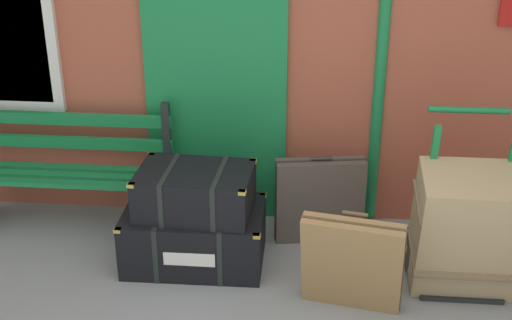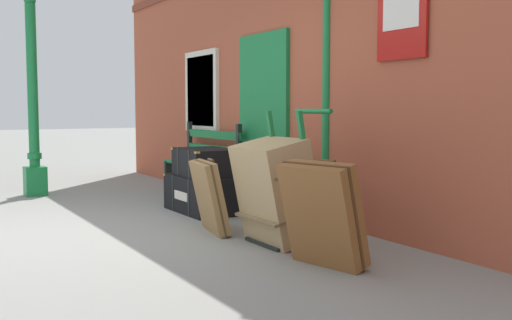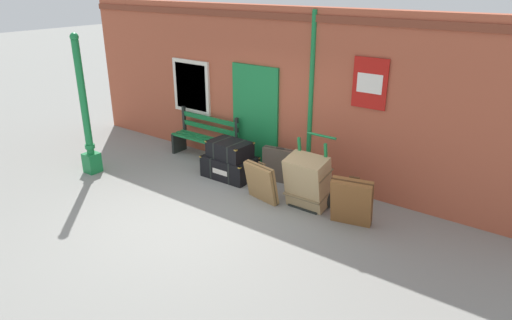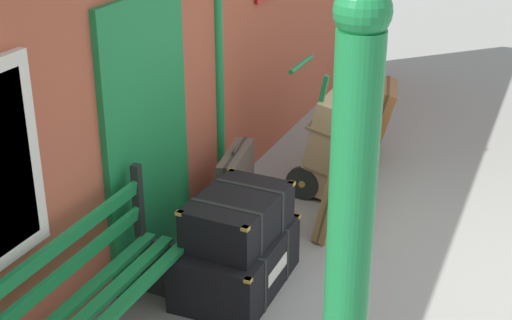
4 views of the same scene
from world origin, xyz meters
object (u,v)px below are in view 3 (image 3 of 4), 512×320
(lamp_post, at_px, (87,123))
(steamer_trunk_middle, at_px, (230,149))
(steamer_trunk_base, at_px, (230,167))
(suitcase_caramel, at_px, (352,202))
(suitcase_olive, at_px, (261,183))
(large_brown_trunk, at_px, (308,182))
(platform_bench, at_px, (205,139))
(porters_trolley, at_px, (312,189))
(suitcase_tan, at_px, (280,165))

(lamp_post, relative_size, steamer_trunk_middle, 3.28)
(steamer_trunk_base, xyz_separation_m, suitcase_caramel, (2.75, -0.32, 0.20))
(suitcase_olive, bearing_deg, large_brown_trunk, 20.52)
(platform_bench, height_order, porters_trolley, porters_trolley)
(porters_trolley, xyz_separation_m, suitcase_tan, (-0.98, 0.44, 0.06))
(platform_bench, distance_m, steamer_trunk_base, 1.19)
(suitcase_olive, xyz_separation_m, suitcase_tan, (-0.21, 0.90, -0.02))
(large_brown_trunk, distance_m, suitcase_olive, 0.82)
(large_brown_trunk, relative_size, suitcase_olive, 1.32)
(steamer_trunk_middle, height_order, large_brown_trunk, large_brown_trunk)
(steamer_trunk_base, distance_m, steamer_trunk_middle, 0.37)
(large_brown_trunk, xyz_separation_m, suitcase_caramel, (0.87, -0.12, -0.07))
(lamp_post, xyz_separation_m, steamer_trunk_base, (2.38, 1.47, -0.82))
(platform_bench, height_order, steamer_trunk_base, platform_bench)
(platform_bench, bearing_deg, suitcase_tan, -1.75)
(large_brown_trunk, bearing_deg, suitcase_caramel, -7.88)
(large_brown_trunk, bearing_deg, porters_trolley, 90.00)
(large_brown_trunk, distance_m, suitcase_caramel, 0.88)
(steamer_trunk_middle, bearing_deg, suitcase_caramel, -6.51)
(lamp_post, distance_m, large_brown_trunk, 4.48)
(platform_bench, xyz_separation_m, steamer_trunk_middle, (1.09, -0.48, 0.14))
(suitcase_caramel, bearing_deg, steamer_trunk_base, 173.29)
(suitcase_olive, bearing_deg, suitcase_caramel, 5.79)
(platform_bench, xyz_separation_m, suitcase_olive, (2.19, -0.96, -0.09))
(suitcase_caramel, bearing_deg, platform_bench, 168.26)
(steamer_trunk_base, xyz_separation_m, porters_trolley, (1.88, -0.03, 0.06))
(steamer_trunk_middle, relative_size, large_brown_trunk, 0.88)
(lamp_post, height_order, porters_trolley, lamp_post)
(suitcase_tan, bearing_deg, suitcase_caramel, -21.66)
(lamp_post, xyz_separation_m, suitcase_tan, (3.28, 1.88, -0.70))
(steamer_trunk_base, bearing_deg, platform_bench, 156.25)
(lamp_post, bearing_deg, porters_trolley, 18.71)
(suitcase_olive, distance_m, suitcase_tan, 0.92)
(steamer_trunk_middle, distance_m, suitcase_olive, 1.22)
(steamer_trunk_base, height_order, suitcase_olive, suitcase_olive)
(suitcase_caramel, height_order, suitcase_olive, suitcase_caramel)
(steamer_trunk_base, relative_size, large_brown_trunk, 1.07)
(steamer_trunk_middle, xyz_separation_m, suitcase_olive, (1.10, -0.48, -0.23))
(platform_bench, height_order, suitcase_tan, platform_bench)
(lamp_post, bearing_deg, large_brown_trunk, 16.59)
(steamer_trunk_base, relative_size, suitcase_caramel, 1.23)
(large_brown_trunk, bearing_deg, steamer_trunk_middle, 174.12)
(porters_trolley, xyz_separation_m, suitcase_olive, (-0.76, -0.46, 0.08))
(porters_trolley, xyz_separation_m, suitcase_caramel, (0.87, -0.29, 0.14))
(steamer_trunk_middle, relative_size, suitcase_caramel, 1.01)
(steamer_trunk_middle, bearing_deg, suitcase_tan, 25.41)
(suitcase_olive, bearing_deg, steamer_trunk_middle, 156.58)
(steamer_trunk_base, height_order, porters_trolley, porters_trolley)
(steamer_trunk_base, relative_size, porters_trolley, 0.85)
(platform_bench, height_order, steamer_trunk_middle, platform_bench)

